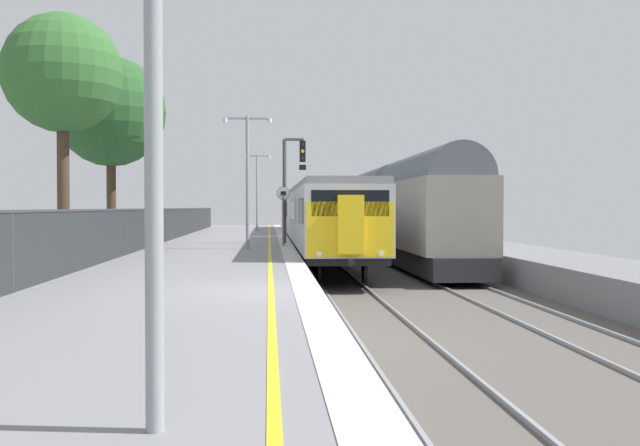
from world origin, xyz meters
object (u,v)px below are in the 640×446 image
at_px(background_tree_left, 62,76).
at_px(freight_train_adjacent_track, 398,208).
at_px(background_tree_centre, 113,115).
at_px(platform_lamp_mid, 247,170).
at_px(speed_limit_sign, 283,208).
at_px(platform_lamp_far, 257,186).
at_px(signal_gantry, 290,178).
at_px(commuter_train_at_platform, 312,215).

bearing_deg(background_tree_left, freight_train_adjacent_track, 38.81).
relative_size(background_tree_left, background_tree_centre, 1.02).
bearing_deg(background_tree_centre, platform_lamp_mid, -17.98).
xyz_separation_m(freight_train_adjacent_track, speed_limit_sign, (-5.85, -4.25, -0.01)).
bearing_deg(background_tree_left, platform_lamp_far, 77.90).
bearing_deg(speed_limit_sign, platform_lamp_far, 93.89).
height_order(speed_limit_sign, background_tree_left, background_tree_left).
bearing_deg(signal_gantry, platform_lamp_far, 95.41).
xyz_separation_m(platform_lamp_mid, background_tree_centre, (-5.74, 1.86, 2.41)).
height_order(platform_lamp_mid, background_tree_centre, background_tree_centre).
distance_m(freight_train_adjacent_track, background_tree_centre, 14.42).
bearing_deg(background_tree_centre, speed_limit_sign, 2.68).
distance_m(commuter_train_at_platform, background_tree_centre, 14.64).
bearing_deg(platform_lamp_far, commuter_train_at_platform, -74.16).
bearing_deg(freight_train_adjacent_track, background_tree_centre, -160.67).
xyz_separation_m(commuter_train_at_platform, background_tree_centre, (-9.09, -10.63, 4.34)).
distance_m(platform_lamp_mid, platform_lamp_far, 24.29).
bearing_deg(freight_train_adjacent_track, platform_lamp_mid, -138.71).
bearing_deg(platform_lamp_far, background_tree_left, -102.10).
height_order(commuter_train_at_platform, freight_train_adjacent_track, freight_train_adjacent_track).
relative_size(freight_train_adjacent_track, background_tree_centre, 3.19).
relative_size(signal_gantry, background_tree_left, 0.59).
xyz_separation_m(platform_lamp_mid, platform_lamp_far, (-0.00, 24.29, 0.09)).
xyz_separation_m(signal_gantry, background_tree_centre, (-7.62, -2.61, 2.53)).
relative_size(freight_train_adjacent_track, signal_gantry, 5.24).
bearing_deg(speed_limit_sign, freight_train_adjacent_track, 36.02).
distance_m(freight_train_adjacent_track, speed_limit_sign, 7.23).
bearing_deg(signal_gantry, commuter_train_at_platform, 79.60).
height_order(freight_train_adjacent_track, platform_lamp_far, platform_lamp_far).
bearing_deg(freight_train_adjacent_track, platform_lamp_far, 112.41).
distance_m(freight_train_adjacent_track, background_tree_left, 17.89).
distance_m(platform_lamp_far, background_tree_centre, 23.26).
bearing_deg(background_tree_left, signal_gantry, 47.89).
distance_m(speed_limit_sign, platform_lamp_far, 22.19).
distance_m(speed_limit_sign, platform_lamp_mid, 3.08).
distance_m(freight_train_adjacent_track, platform_lamp_far, 19.35).
bearing_deg(platform_lamp_far, signal_gantry, -84.59).
xyz_separation_m(speed_limit_sign, platform_lamp_mid, (-1.50, -2.20, 1.54)).
xyz_separation_m(commuter_train_at_platform, platform_lamp_far, (-3.35, 11.80, 2.02)).
bearing_deg(background_tree_centre, signal_gantry, 18.93).
height_order(speed_limit_sign, platform_lamp_far, platform_lamp_far).
xyz_separation_m(platform_lamp_far, background_tree_left, (-6.15, -28.69, 2.85)).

